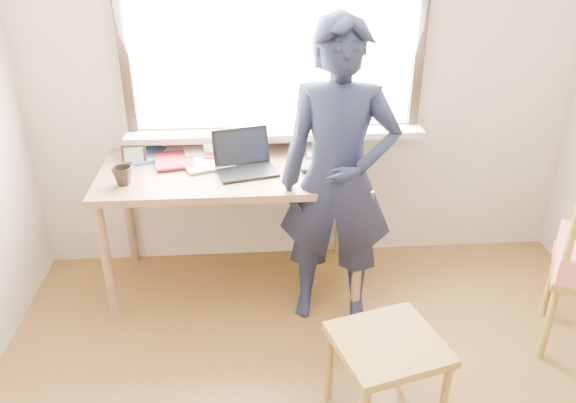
{
  "coord_description": "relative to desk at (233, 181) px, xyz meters",
  "views": [
    {
      "loc": [
        -0.36,
        -1.41,
        2.15
      ],
      "look_at": [
        -0.19,
        0.95,
        0.94
      ],
      "focal_mm": 35.0,
      "sensor_mm": 36.0,
      "label": 1
    }
  ],
  "objects": [
    {
      "name": "laptop",
      "position": [
        0.08,
        -0.03,
        0.14
      ],
      "size": [
        0.39,
        0.34,
        0.23
      ],
      "color": "black",
      "rests_on": "desk"
    },
    {
      "name": "picture_frame",
      "position": [
        -0.58,
        0.1,
        0.14
      ],
      "size": [
        0.14,
        0.03,
        0.11
      ],
      "color": "black",
      "rests_on": "desk"
    },
    {
      "name": "mug_white",
      "position": [
        -0.12,
        0.2,
        0.13
      ],
      "size": [
        0.17,
        0.17,
        0.1
      ],
      "primitive_type": "imported",
      "rotation": [
        0.0,
        0.0,
        0.82
      ],
      "color": "white",
      "rests_on": "desk"
    },
    {
      "name": "book_b",
      "position": [
        0.46,
        0.24,
        0.1
      ],
      "size": [
        0.21,
        0.28,
        0.02
      ],
      "primitive_type": "imported",
      "rotation": [
        0.0,
        0.0,
        -0.05
      ],
      "color": "white",
      "rests_on": "desk"
    },
    {
      "name": "person",
      "position": [
        0.58,
        -0.31,
        0.13
      ],
      "size": [
        0.7,
        0.52,
        1.74
      ],
      "primitive_type": "imported",
      "rotation": [
        0.0,
        0.0,
        -0.18
      ],
      "color": "black",
      "rests_on": "ground"
    },
    {
      "name": "desk",
      "position": [
        0.0,
        0.0,
        0.0
      ],
      "size": [
        1.53,
        0.77,
        0.82
      ],
      "color": "brown",
      "rests_on": "ground"
    },
    {
      "name": "mug_dark",
      "position": [
        -0.59,
        -0.18,
        0.14
      ],
      "size": [
        0.12,
        0.12,
        0.1
      ],
      "primitive_type": "imported",
      "rotation": [
        0.0,
        0.0,
        0.05
      ],
      "color": "black",
      "rests_on": "desk"
    },
    {
      "name": "book_a",
      "position": [
        -0.43,
        0.26,
        0.1
      ],
      "size": [
        0.23,
        0.28,
        0.02
      ],
      "primitive_type": "imported",
      "rotation": [
        0.0,
        0.0,
        -0.21
      ],
      "color": "white",
      "rests_on": "desk"
    },
    {
      "name": "mouse",
      "position": [
        0.44,
        -0.1,
        0.1
      ],
      "size": [
        0.09,
        0.06,
        0.03
      ],
      "primitive_type": "ellipsoid",
      "color": "black",
      "rests_on": "desk"
    },
    {
      "name": "desk_clutter",
      "position": [
        -0.4,
        0.21,
        0.1
      ],
      "size": [
        0.81,
        0.46,
        0.04
      ],
      "color": "#BB892C",
      "rests_on": "desk"
    },
    {
      "name": "work_chair",
      "position": [
        0.69,
        -1.15,
        -0.34
      ],
      "size": [
        0.56,
        0.54,
        0.47
      ],
      "color": "olive",
      "rests_on": "ground"
    },
    {
      "name": "room_shell",
      "position": [
        0.45,
        -1.43,
        0.9
      ],
      "size": [
        3.52,
        4.02,
        2.61
      ],
      "color": "#BBAD97",
      "rests_on": "ground"
    }
  ]
}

